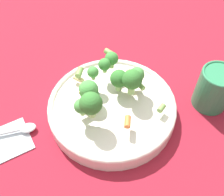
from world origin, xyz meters
name	(u,v)px	position (x,y,z in m)	size (l,w,h in m)	color
ground_plane	(112,113)	(0.00, 0.00, 0.00)	(3.00, 3.00, 0.00)	maroon
bowl	(112,107)	(0.00, 0.00, 0.02)	(0.30, 0.30, 0.04)	silver
pasta_salad	(107,85)	(0.01, -0.01, 0.09)	(0.20, 0.22, 0.09)	#8CB766
cup	(214,88)	(-0.24, 0.00, 0.05)	(0.08, 0.08, 0.10)	#2D7F51
spoon	(9,132)	(0.24, 0.03, 0.01)	(0.19, 0.04, 0.01)	silver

